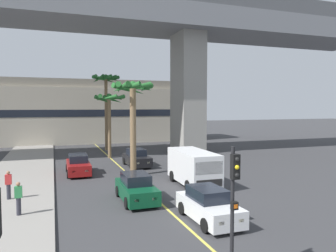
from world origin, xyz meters
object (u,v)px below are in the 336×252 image
at_px(palm_tree_near_median, 132,100).
at_px(pedestrian_near_crosswalk, 8,184).
at_px(car_queue_front, 78,165).
at_px(traffic_light_median_near, 234,195).
at_px(palm_tree_far_median, 109,105).
at_px(pedestrian_mid_block, 18,198).
at_px(car_queue_second, 208,206).
at_px(car_queue_third, 137,158).
at_px(car_queue_fourth, 136,188).
at_px(delivery_van, 193,167).
at_px(palm_tree_mid_median, 106,87).

height_order(palm_tree_near_median, pedestrian_near_crosswalk, palm_tree_near_median).
height_order(car_queue_front, traffic_light_median_near, traffic_light_median_near).
bearing_deg(palm_tree_far_median, pedestrian_mid_block, -112.90).
distance_m(car_queue_front, traffic_light_median_near, 18.55).
xyz_separation_m(car_queue_front, car_queue_second, (5.03, -13.02, 0.00)).
bearing_deg(car_queue_third, pedestrian_mid_block, -127.05).
height_order(car_queue_front, car_queue_fourth, same).
height_order(delivery_van, pedestrian_mid_block, delivery_van).
distance_m(palm_tree_mid_median, pedestrian_mid_block, 25.47).
height_order(traffic_light_median_near, pedestrian_near_crosswalk, traffic_light_median_near).
relative_size(car_queue_front, car_queue_second, 1.00).
relative_size(pedestrian_near_crosswalk, pedestrian_mid_block, 1.00).
height_order(car_queue_third, palm_tree_mid_median, palm_tree_mid_median).
bearing_deg(palm_tree_mid_median, delivery_van, -81.99).
height_order(car_queue_fourth, pedestrian_mid_block, pedestrian_mid_block).
xyz_separation_m(car_queue_second, palm_tree_far_median, (-1.29, 20.47, 4.82)).
relative_size(car_queue_second, car_queue_fourth, 1.01).
xyz_separation_m(traffic_light_median_near, palm_tree_near_median, (0.66, 16.18, 3.16)).
bearing_deg(palm_tree_near_median, palm_tree_far_median, 91.48).
bearing_deg(traffic_light_median_near, palm_tree_far_median, 89.06).
bearing_deg(car_queue_front, car_queue_fourth, -73.49).
bearing_deg(palm_tree_mid_median, car_queue_fourth, -94.48).
bearing_deg(car_queue_second, delivery_van, 72.18).
relative_size(delivery_van, palm_tree_mid_median, 0.57).
bearing_deg(palm_tree_far_median, delivery_van, -76.17).
bearing_deg(palm_tree_mid_median, car_queue_second, -88.51).
distance_m(delivery_van, pedestrian_near_crosswalk, 11.44).
bearing_deg(car_queue_third, palm_tree_far_median, 104.96).
bearing_deg(pedestrian_mid_block, car_queue_third, 52.95).
bearing_deg(palm_tree_far_median, pedestrian_near_crosswalk, -119.95).
bearing_deg(car_queue_fourth, palm_tree_near_median, 78.28).
bearing_deg(car_queue_front, palm_tree_near_median, -26.16).
bearing_deg(palm_tree_far_median, car_queue_fourth, -94.10).
bearing_deg(delivery_van, car_queue_second, -107.82).
bearing_deg(palm_tree_near_median, car_queue_second, -84.61).
distance_m(car_queue_third, pedestrian_near_crosswalk, 12.67).
bearing_deg(car_queue_third, car_queue_second, -90.76).
distance_m(car_queue_front, car_queue_second, 13.96).
xyz_separation_m(car_queue_front, delivery_van, (7.16, -6.41, 0.57)).
xyz_separation_m(palm_tree_mid_median, pedestrian_near_crosswalk, (-8.62, -20.12, -6.72)).
height_order(pedestrian_near_crosswalk, pedestrian_mid_block, same).
bearing_deg(palm_tree_mid_median, palm_tree_near_median, -91.28).
height_order(car_queue_second, pedestrian_near_crosswalk, pedestrian_near_crosswalk).
xyz_separation_m(delivery_van, palm_tree_near_median, (-3.17, 4.45, 4.59)).
height_order(delivery_van, palm_tree_far_median, palm_tree_far_median).
xyz_separation_m(car_queue_third, palm_tree_far_median, (-1.49, 5.56, 4.82)).
height_order(car_queue_second, palm_tree_far_median, palm_tree_far_median).
xyz_separation_m(car_queue_second, car_queue_third, (0.20, 14.91, 0.00)).
bearing_deg(pedestrian_mid_block, delivery_van, 16.94).
height_order(car_queue_third, car_queue_fourth, same).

